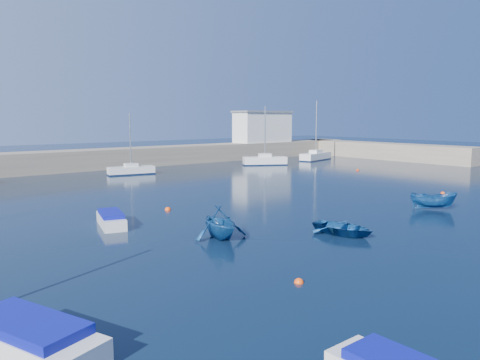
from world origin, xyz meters
TOP-DOWN VIEW (x-y plane):
  - ground at (0.00, 0.00)m, footprint 220.00×220.00m
  - back_wall at (0.00, 46.00)m, footprint 96.00×4.50m
  - right_arm at (44.00, 32.00)m, footprint 4.50×32.00m
  - harbor_office at (30.00, 46.00)m, footprint 10.00×4.00m
  - sailboat_6 at (1.58, 37.54)m, footprint 5.66×2.55m
  - sailboat_7 at (21.71, 36.06)m, footprint 6.30×4.53m
  - sailboat_8 at (33.29, 36.80)m, footprint 7.45×3.81m
  - motorboat_0 at (-19.86, -0.40)m, footprint 3.36×5.28m
  - motorboat_1 at (-11.36, 13.49)m, footprint 2.26×4.00m
  - dinghy_center at (-1.66, 3.00)m, footprint 3.16×4.05m
  - dinghy_left at (-7.78, 6.83)m, footprint 3.63×4.01m
  - dinghy_right at (9.58, 3.69)m, footprint 3.19×3.31m
  - buoy_0 at (-9.51, -1.05)m, footprint 0.40×0.40m
  - buoy_1 at (12.93, 6.02)m, footprint 0.50×0.50m
  - buoy_2 at (17.08, 6.90)m, footprint 0.39×0.39m
  - buoy_3 at (-5.97, 15.79)m, footprint 0.46×0.46m
  - buoy_4 at (26.32, 23.26)m, footprint 0.41×0.41m

SIDE VIEW (x-z plane):
  - ground at x=0.00m, z-range 0.00..0.00m
  - buoy_0 at x=-9.51m, z-range -0.20..0.20m
  - buoy_1 at x=12.93m, z-range -0.25..0.25m
  - buoy_2 at x=17.08m, z-range -0.19..0.19m
  - buoy_3 at x=-5.97m, z-range -0.23..0.23m
  - buoy_4 at x=26.32m, z-range -0.21..0.21m
  - dinghy_center at x=-1.66m, z-range 0.00..0.77m
  - motorboat_1 at x=-11.36m, z-range -0.03..0.90m
  - motorboat_0 at x=-19.86m, z-range -0.03..1.08m
  - sailboat_6 at x=1.58m, z-range -3.09..4.16m
  - dinghy_right at x=9.58m, z-range 0.00..1.29m
  - sailboat_8 at x=33.29m, z-range -4.06..5.36m
  - sailboat_7 at x=21.71m, z-range -3.51..4.83m
  - dinghy_left at x=-7.78m, z-range 0.00..1.84m
  - back_wall at x=0.00m, z-range 0.00..2.60m
  - right_arm at x=44.00m, z-range 0.00..2.60m
  - harbor_office at x=30.00m, z-range 2.60..7.60m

